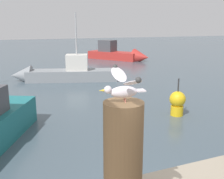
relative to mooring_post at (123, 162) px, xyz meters
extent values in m
cylinder|color=#4C3823|center=(0.00, 0.00, 0.00)|extent=(0.34, 0.34, 1.08)
cylinder|color=#C66E60|center=(0.01, 0.02, 0.56)|extent=(0.01, 0.01, 0.04)
cylinder|color=#C66E60|center=(0.01, -0.02, 0.56)|extent=(0.01, 0.01, 0.04)
ellipsoid|color=white|center=(0.00, 0.00, 0.62)|extent=(0.24, 0.12, 0.10)
sphere|color=white|center=(-0.13, 0.02, 0.65)|extent=(0.06, 0.06, 0.06)
cone|color=yellow|center=(-0.19, 0.03, 0.65)|extent=(0.05, 0.03, 0.02)
cube|color=white|center=(0.14, -0.02, 0.63)|extent=(0.08, 0.09, 0.01)
ellipsoid|color=white|center=(0.04, 0.18, 0.74)|extent=(0.16, 0.29, 0.11)
sphere|color=#393939|center=(0.05, 0.31, 0.78)|extent=(0.04, 0.04, 0.04)
ellipsoid|color=white|center=(-0.02, -0.18, 0.74)|extent=(0.16, 0.29, 0.11)
sphere|color=#393939|center=(-0.03, -0.31, 0.78)|extent=(0.04, 0.04, 0.04)
cube|color=#B72D28|center=(8.78, 20.99, -1.61)|extent=(4.04, 4.93, 0.70)
cone|color=#B72D28|center=(10.38, 18.64, -1.57)|extent=(1.93, 1.93, 1.39)
cube|color=#47474C|center=(8.38, 21.57, -0.74)|extent=(1.74, 1.80, 1.03)
cube|color=gray|center=(2.77, 12.89, -1.65)|extent=(5.19, 2.75, 0.61)
cone|color=gray|center=(0.06, 13.76, -1.62)|extent=(1.43, 1.43, 1.14)
cube|color=silver|center=(3.04, 12.81, -0.91)|extent=(1.43, 1.28, 0.88)
cylinder|color=#A5A5A8|center=(3.04, 12.81, 0.68)|extent=(0.08, 0.08, 2.29)
cylinder|color=yellow|center=(4.66, 5.52, -1.78)|extent=(0.44, 0.44, 0.35)
sphere|color=yellow|center=(4.66, 5.52, -1.37)|extent=(0.56, 0.56, 0.56)
cylinder|color=#2D2D2D|center=(4.66, 5.52, -0.88)|extent=(0.05, 0.05, 0.50)
camera|label=1|loc=(-0.90, -1.91, 1.15)|focal=42.97mm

